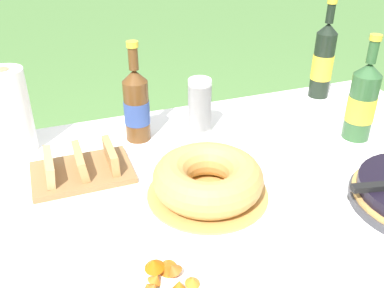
% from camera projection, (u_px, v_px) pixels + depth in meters
% --- Properties ---
extents(garden_table, '(1.64, 1.03, 0.71)m').
position_uv_depth(garden_table, '(230.00, 210.00, 1.12)').
color(garden_table, brown).
rests_on(garden_table, ground_plane).
extents(tablecloth, '(1.65, 1.04, 0.10)m').
position_uv_depth(tablecloth, '(231.00, 194.00, 1.09)').
color(tablecloth, white).
rests_on(tablecloth, garden_table).
extents(bundt_cake, '(0.30, 0.30, 0.09)m').
position_uv_depth(bundt_cake, '(207.00, 178.00, 1.05)').
color(bundt_cake, tan).
rests_on(bundt_cake, tablecloth).
extents(cup_stack, '(0.07, 0.07, 0.18)m').
position_uv_depth(cup_stack, '(200.00, 106.00, 1.32)').
color(cup_stack, white).
rests_on(cup_stack, tablecloth).
extents(cider_bottle_green, '(0.08, 0.08, 0.32)m').
position_uv_depth(cider_bottle_green, '(362.00, 102.00, 1.27)').
color(cider_bottle_green, '#2D562D').
rests_on(cider_bottle_green, tablecloth).
extents(cider_bottle_amber, '(0.08, 0.08, 0.30)m').
position_uv_depth(cider_bottle_amber, '(136.00, 105.00, 1.27)').
color(cider_bottle_amber, brown).
rests_on(cider_bottle_amber, tablecloth).
extents(juice_bottle_red, '(0.08, 0.08, 0.35)m').
position_uv_depth(juice_bottle_red, '(323.00, 61.00, 1.54)').
color(juice_bottle_red, black).
rests_on(juice_bottle_red, tablecloth).
extents(snack_plate_left, '(0.23, 0.23, 0.05)m').
position_uv_depth(snack_plate_left, '(164.00, 280.00, 0.81)').
color(snack_plate_left, white).
rests_on(snack_plate_left, tablecloth).
extents(paper_towel_roll, '(0.11, 0.11, 0.25)m').
position_uv_depth(paper_towel_roll, '(11.00, 111.00, 1.20)').
color(paper_towel_roll, white).
rests_on(paper_towel_roll, tablecloth).
extents(bread_board, '(0.26, 0.18, 0.07)m').
position_uv_depth(bread_board, '(82.00, 168.00, 1.13)').
color(bread_board, olive).
rests_on(bread_board, tablecloth).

